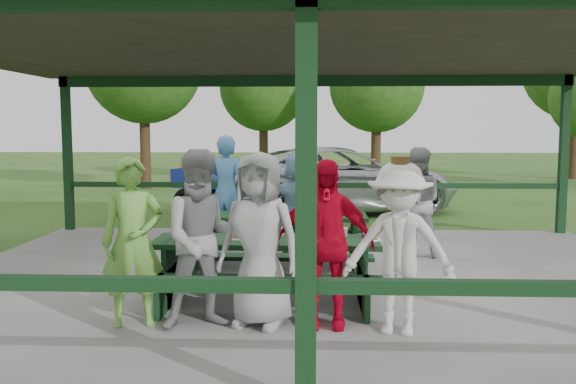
{
  "coord_description": "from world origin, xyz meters",
  "views": [
    {
      "loc": [
        0.05,
        -8.0,
        2.1
      ],
      "look_at": [
        -0.28,
        -0.3,
        1.3
      ],
      "focal_mm": 38.0,
      "sensor_mm": 36.0,
      "label": 1
    }
  ],
  "objects_px": {
    "picnic_table_far": "(277,233)",
    "spectator_lblue": "(299,203)",
    "contestant_grey_mid": "(260,240)",
    "contestant_white_fedora": "(399,248)",
    "contestant_red": "(325,243)",
    "pickup_truck": "(338,180)",
    "contestant_grey_left": "(204,239)",
    "farm_trailer": "(230,190)",
    "spectator_blue": "(226,192)",
    "picnic_table_near": "(266,263)",
    "spectator_grey": "(416,202)",
    "contestant_green": "(133,242)"
  },
  "relations": [
    {
      "from": "picnic_table_far",
      "to": "spectator_lblue",
      "type": "relative_size",
      "value": 1.57
    },
    {
      "from": "contestant_grey_mid",
      "to": "contestant_white_fedora",
      "type": "distance_m",
      "value": 1.39
    },
    {
      "from": "contestant_red",
      "to": "pickup_truck",
      "type": "height_order",
      "value": "contestant_red"
    },
    {
      "from": "picnic_table_far",
      "to": "spectator_lblue",
      "type": "height_order",
      "value": "spectator_lblue"
    },
    {
      "from": "contestant_grey_left",
      "to": "contestant_grey_mid",
      "type": "relative_size",
      "value": 1.02
    },
    {
      "from": "contestant_white_fedora",
      "to": "farm_trailer",
      "type": "height_order",
      "value": "contestant_white_fedora"
    },
    {
      "from": "contestant_grey_left",
      "to": "spectator_blue",
      "type": "relative_size",
      "value": 0.95
    },
    {
      "from": "contestant_grey_left",
      "to": "picnic_table_near",
      "type": "bearing_deg",
      "value": 37.52
    },
    {
      "from": "picnic_table_far",
      "to": "contestant_grey_left",
      "type": "bearing_deg",
      "value": -101.03
    },
    {
      "from": "spectator_lblue",
      "to": "contestant_red",
      "type": "bearing_deg",
      "value": 119.79
    },
    {
      "from": "picnic_table_near",
      "to": "contestant_red",
      "type": "relative_size",
      "value": 1.5
    },
    {
      "from": "spectator_blue",
      "to": "farm_trailer",
      "type": "distance_m",
      "value": 4.81
    },
    {
      "from": "pickup_truck",
      "to": "picnic_table_near",
      "type": "bearing_deg",
      "value": 153.51
    },
    {
      "from": "contestant_red",
      "to": "contestant_grey_mid",
      "type": "bearing_deg",
      "value": -178.35
    },
    {
      "from": "pickup_truck",
      "to": "contestant_grey_mid",
      "type": "bearing_deg",
      "value": 154.13
    },
    {
      "from": "contestant_white_fedora",
      "to": "spectator_grey",
      "type": "distance_m",
      "value": 3.77
    },
    {
      "from": "picnic_table_far",
      "to": "contestant_grey_mid",
      "type": "relative_size",
      "value": 1.48
    },
    {
      "from": "spectator_blue",
      "to": "contestant_white_fedora",
      "type": "bearing_deg",
      "value": 124.81
    },
    {
      "from": "contestant_green",
      "to": "spectator_blue",
      "type": "bearing_deg",
      "value": 67.82
    },
    {
      "from": "contestant_red",
      "to": "spectator_blue",
      "type": "relative_size",
      "value": 0.9
    },
    {
      "from": "contestant_red",
      "to": "spectator_blue",
      "type": "xyz_separation_m",
      "value": [
        -1.58,
        4.02,
        0.1
      ]
    },
    {
      "from": "picnic_table_far",
      "to": "contestant_green",
      "type": "height_order",
      "value": "contestant_green"
    },
    {
      "from": "contestant_green",
      "to": "spectator_lblue",
      "type": "bearing_deg",
      "value": 48.51
    },
    {
      "from": "contestant_red",
      "to": "contestant_white_fedora",
      "type": "height_order",
      "value": "contestant_white_fedora"
    },
    {
      "from": "farm_trailer",
      "to": "contestant_grey_mid",
      "type": "bearing_deg",
      "value": -63.3
    },
    {
      "from": "contestant_grey_mid",
      "to": "spectator_grey",
      "type": "bearing_deg",
      "value": 76.34
    },
    {
      "from": "contestant_white_fedora",
      "to": "contestant_grey_left",
      "type": "bearing_deg",
      "value": -168.32
    },
    {
      "from": "picnic_table_near",
      "to": "picnic_table_far",
      "type": "relative_size",
      "value": 0.97
    },
    {
      "from": "contestant_green",
      "to": "contestant_red",
      "type": "relative_size",
      "value": 1.01
    },
    {
      "from": "spectator_grey",
      "to": "spectator_blue",
      "type": "bearing_deg",
      "value": -0.17
    },
    {
      "from": "picnic_table_near",
      "to": "contestant_grey_mid",
      "type": "height_order",
      "value": "contestant_grey_mid"
    },
    {
      "from": "spectator_blue",
      "to": "pickup_truck",
      "type": "relative_size",
      "value": 0.32
    },
    {
      "from": "picnic_table_far",
      "to": "contestant_red",
      "type": "relative_size",
      "value": 1.54
    },
    {
      "from": "contestant_green",
      "to": "spectator_blue",
      "type": "xyz_separation_m",
      "value": [
        0.36,
        4.06,
        0.09
      ]
    },
    {
      "from": "picnic_table_near",
      "to": "picnic_table_far",
      "type": "xyz_separation_m",
      "value": [
        -0.0,
        2.0,
        0.0
      ]
    },
    {
      "from": "pickup_truck",
      "to": "spectator_grey",
      "type": "bearing_deg",
      "value": 171.71
    },
    {
      "from": "picnic_table_far",
      "to": "spectator_grey",
      "type": "bearing_deg",
      "value": 19.19
    },
    {
      "from": "contestant_white_fedora",
      "to": "spectator_blue",
      "type": "distance_m",
      "value": 4.79
    },
    {
      "from": "contestant_grey_mid",
      "to": "contestant_white_fedora",
      "type": "relative_size",
      "value": 1.02
    },
    {
      "from": "picnic_table_near",
      "to": "farm_trailer",
      "type": "relative_size",
      "value": 0.73
    },
    {
      "from": "picnic_table_far",
      "to": "contestant_grey_mid",
      "type": "bearing_deg",
      "value": -90.07
    },
    {
      "from": "spectator_lblue",
      "to": "pickup_truck",
      "type": "bearing_deg",
      "value": -74.45
    },
    {
      "from": "contestant_white_fedora",
      "to": "picnic_table_far",
      "type": "bearing_deg",
      "value": 129.67
    },
    {
      "from": "picnic_table_near",
      "to": "spectator_lblue",
      "type": "relative_size",
      "value": 1.53
    },
    {
      "from": "contestant_grey_left",
      "to": "spectator_grey",
      "type": "distance_m",
      "value": 4.49
    },
    {
      "from": "contestant_grey_left",
      "to": "pickup_truck",
      "type": "bearing_deg",
      "value": 60.54
    },
    {
      "from": "spectator_blue",
      "to": "picnic_table_near",
      "type": "bearing_deg",
      "value": 112.03
    },
    {
      "from": "spectator_grey",
      "to": "pickup_truck",
      "type": "height_order",
      "value": "spectator_grey"
    },
    {
      "from": "contestant_grey_mid",
      "to": "spectator_lblue",
      "type": "bearing_deg",
      "value": 102.68
    },
    {
      "from": "picnic_table_far",
      "to": "contestant_white_fedora",
      "type": "distance_m",
      "value": 3.26
    }
  ]
}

